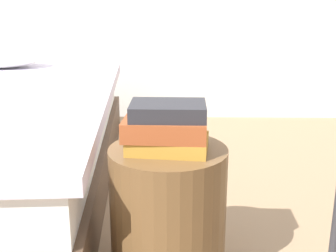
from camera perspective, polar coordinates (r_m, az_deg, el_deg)
side_table at (r=1.53m, az=0.00°, el=-10.77°), size 0.39×0.39×0.45m
book_ochre at (r=1.43m, az=0.01°, el=-2.26°), size 0.27×0.20×0.04m
book_rust at (r=1.42m, az=-0.31°, el=-0.07°), size 0.27×0.22×0.06m
book_charcoal at (r=1.40m, az=0.15°, el=1.98°), size 0.24×0.17×0.05m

